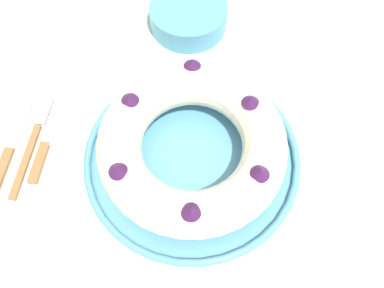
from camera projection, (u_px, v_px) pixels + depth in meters
ground_plane at (187, 262)px, 1.31m from camera, size 8.00×8.00×0.00m
dining_table at (182, 197)px, 0.70m from camera, size 1.57×0.96×0.78m
serving_dish at (192, 157)px, 0.62m from camera, size 0.36×0.36×0.03m
bundt_cake at (192, 144)px, 0.58m from camera, size 0.30×0.30×0.08m
fork at (34, 138)px, 0.65m from camera, size 0.02×0.19×0.01m
serving_knife at (9, 150)px, 0.64m from camera, size 0.02×0.21×0.01m
cake_knife at (45, 147)px, 0.64m from camera, size 0.02×0.17×0.01m
side_bowl at (188, 16)px, 0.75m from camera, size 0.16×0.16×0.05m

